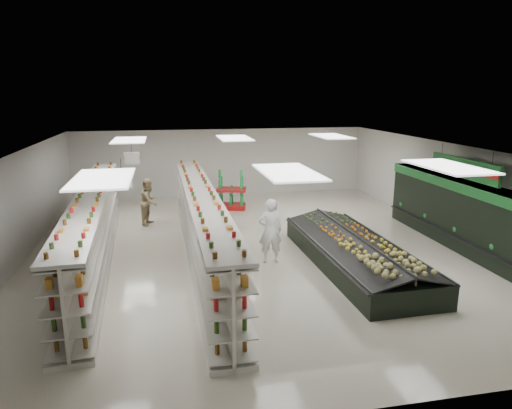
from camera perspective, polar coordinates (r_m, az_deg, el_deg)
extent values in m
plane|color=beige|center=(14.87, -0.23, -5.41)|extent=(16.00, 16.00, 0.00)
cube|color=white|center=(14.14, -0.25, 6.92)|extent=(14.00, 16.00, 0.02)
cube|color=silver|center=(22.19, -4.22, 5.25)|extent=(14.00, 0.02, 3.20)
cube|color=silver|center=(7.18, 12.47, -13.92)|extent=(14.00, 0.02, 3.20)
cube|color=silver|center=(14.81, -27.87, -0.68)|extent=(0.02, 16.00, 3.20)
cube|color=silver|center=(17.17, 23.36, 1.60)|extent=(0.02, 16.00, 3.20)
cube|color=black|center=(15.83, 24.87, -1.37)|extent=(0.80, 8.00, 2.20)
cube|color=#1D6C2B|center=(15.62, 25.16, 1.99)|extent=(0.85, 8.00, 0.30)
cube|color=black|center=(15.83, 23.93, -3.35)|extent=(0.55, 7.80, 0.15)
cube|color=beige|center=(15.69, 24.52, -0.52)|extent=(0.45, 7.70, 0.03)
cube|color=beige|center=(15.62, 24.63, 0.54)|extent=(0.45, 7.70, 0.03)
cube|color=white|center=(12.03, -16.42, 2.95)|extent=(0.50, 0.06, 0.40)
cube|color=red|center=(12.03, -16.42, 2.95)|extent=(0.52, 0.02, 0.12)
cylinder|color=black|center=(11.98, -16.51, 4.36)|extent=(0.01, 0.01, 0.50)
cube|color=white|center=(15.97, -15.24, 5.61)|extent=(0.50, 0.06, 0.40)
cube|color=red|center=(15.97, -15.24, 5.61)|extent=(0.52, 0.02, 0.12)
cylinder|color=black|center=(15.93, -15.31, 6.67)|extent=(0.01, 0.01, 0.50)
cube|color=#1D6C2B|center=(15.36, 24.54, 4.15)|extent=(0.10, 3.20, 0.60)
cube|color=red|center=(15.32, 24.36, 4.15)|extent=(0.03, 3.20, 0.18)
cylinder|color=black|center=(14.36, 27.46, 4.87)|extent=(0.01, 0.01, 0.50)
cylinder|color=black|center=(16.28, 22.25, 6.28)|extent=(0.01, 0.01, 0.50)
cube|color=silver|center=(14.68, -19.25, -6.25)|extent=(1.45, 11.75, 0.12)
cube|color=silver|center=(14.40, -19.54, -2.81)|extent=(0.63, 11.71, 1.95)
cube|color=silver|center=(14.16, -19.87, 1.14)|extent=(1.45, 11.75, 0.08)
cube|color=beige|center=(14.66, -20.17, -5.86)|extent=(1.00, 11.64, 0.03)
cube|color=beige|center=(14.53, -20.31, -4.27)|extent=(1.00, 11.64, 0.03)
cube|color=beige|center=(14.41, -20.45, -2.65)|extent=(1.00, 11.64, 0.03)
cube|color=beige|center=(14.30, -20.59, -1.01)|extent=(1.00, 11.64, 0.03)
cube|color=beige|center=(14.20, -20.74, 0.66)|extent=(1.00, 11.64, 0.03)
cube|color=beige|center=(14.62, -18.41, -5.77)|extent=(1.00, 11.64, 0.03)
cube|color=beige|center=(14.48, -18.54, -4.18)|extent=(1.00, 11.64, 0.03)
cube|color=beige|center=(14.36, -18.67, -2.55)|extent=(1.00, 11.64, 0.03)
cube|color=beige|center=(14.25, -18.80, -0.90)|extent=(1.00, 11.64, 0.03)
cube|color=beige|center=(14.16, -18.93, 0.77)|extent=(1.00, 11.64, 0.03)
cube|color=silver|center=(14.02, -6.71, -6.47)|extent=(1.05, 12.01, 0.12)
cube|color=silver|center=(13.72, -6.82, -2.79)|extent=(0.21, 12.00, 2.00)
cube|color=silver|center=(13.46, -6.95, 1.46)|extent=(1.05, 12.01, 0.08)
cube|color=beige|center=(13.96, -7.67, -6.07)|extent=(0.59, 11.91, 0.03)
cube|color=beige|center=(13.82, -7.73, -4.36)|extent=(0.59, 11.91, 0.03)
cube|color=beige|center=(13.69, -7.79, -2.62)|extent=(0.59, 11.91, 0.03)
cube|color=beige|center=(13.57, -7.85, -0.85)|extent=(0.59, 11.91, 0.03)
cube|color=beige|center=(13.47, -7.91, 0.95)|extent=(0.59, 11.91, 0.03)
cube|color=beige|center=(14.00, -5.78, -5.96)|extent=(0.59, 11.91, 0.03)
cube|color=beige|center=(13.86, -5.83, -4.25)|extent=(0.59, 11.91, 0.03)
cube|color=beige|center=(13.73, -5.87, -2.52)|extent=(0.59, 11.91, 0.03)
cube|color=beige|center=(13.61, -5.92, -0.75)|extent=(0.59, 11.91, 0.03)
cube|color=beige|center=(13.51, -5.96, 1.05)|extent=(0.59, 11.91, 0.03)
cube|color=black|center=(13.57, 12.24, -6.24)|extent=(2.34, 6.42, 0.64)
cube|color=#262626|center=(13.06, 8.09, -5.29)|extent=(0.22, 6.36, 0.05)
cube|color=#262626|center=(13.93, 16.26, -4.50)|extent=(0.22, 6.36, 0.05)
cube|color=black|center=(13.21, 10.09, -4.74)|extent=(1.33, 6.30, 0.33)
cube|color=black|center=(13.68, 14.49, -4.32)|extent=(1.33, 6.30, 0.33)
cube|color=#262626|center=(13.40, 12.35, -4.16)|extent=(0.21, 6.27, 0.23)
cube|color=red|center=(19.76, -3.08, -0.24)|extent=(1.35, 1.05, 0.20)
cube|color=red|center=(19.59, -3.11, 1.89)|extent=(1.41, 1.11, 0.10)
imported|color=white|center=(13.35, 1.80, -3.30)|extent=(0.72, 0.48, 1.94)
imported|color=tan|center=(17.74, -13.21, 0.37)|extent=(0.80, 0.99, 1.76)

